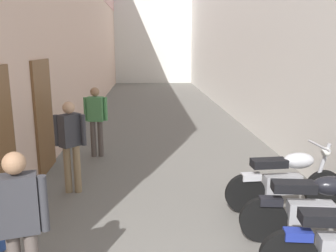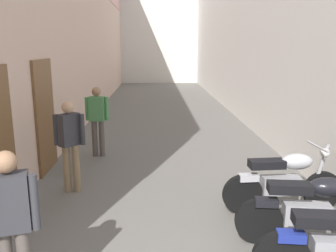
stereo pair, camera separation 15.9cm
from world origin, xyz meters
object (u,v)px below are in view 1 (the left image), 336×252
pedestrian_further_down (96,117)px  motorcycle_third (316,207)px  pedestrian_mid_alley (71,140)px  motorcycle_fourth (286,179)px  pedestrian_by_doorway (20,222)px

pedestrian_further_down → motorcycle_third: bearing=-50.1°
pedestrian_mid_alley → motorcycle_third: bearing=-28.6°
motorcycle_fourth → pedestrian_further_down: bearing=138.0°
pedestrian_mid_alley → pedestrian_further_down: bearing=85.9°
motorcycle_third → pedestrian_by_doorway: bearing=-163.0°
pedestrian_by_doorway → pedestrian_mid_alley: (-0.13, 2.82, 0.00)m
pedestrian_by_doorway → pedestrian_mid_alley: bearing=92.6°
motorcycle_third → motorcycle_fourth: bearing=90.0°
motorcycle_fourth → pedestrian_further_down: 4.34m
pedestrian_by_doorway → pedestrian_further_down: 4.83m
motorcycle_third → pedestrian_further_down: bearing=129.9°
pedestrian_by_doorway → motorcycle_third: bearing=17.0°
motorcycle_fourth → pedestrian_further_down: (-3.21, 2.89, 0.42)m
motorcycle_fourth → pedestrian_further_down: pedestrian_further_down is taller
motorcycle_fourth → pedestrian_mid_alley: pedestrian_mid_alley is taller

